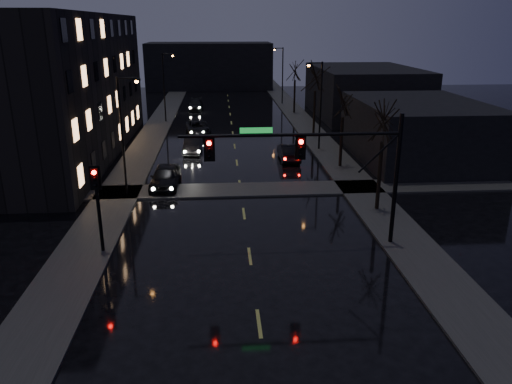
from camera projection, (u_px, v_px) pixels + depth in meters
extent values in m
plane|color=black|center=(263.00, 355.00, 17.68)|extent=(160.00, 160.00, 0.00)
cube|color=#2D2D2B|center=(149.00, 140.00, 50.15)|extent=(3.00, 140.00, 0.12)
cube|color=#2D2D2B|center=(316.00, 137.00, 51.32)|extent=(3.00, 140.00, 0.12)
cube|color=#2D2D2B|center=(241.00, 190.00, 35.14)|extent=(40.00, 3.00, 0.12)
cube|color=black|center=(43.00, 87.00, 42.97)|extent=(12.00, 30.00, 12.00)
cube|color=black|center=(418.00, 131.00, 42.52)|extent=(10.00, 14.00, 5.00)
cube|color=black|center=(364.00, 92.00, 63.25)|extent=(12.00, 18.00, 6.00)
cube|color=black|center=(209.00, 66.00, 89.90)|extent=(22.00, 10.00, 8.00)
cylinder|color=black|center=(396.00, 181.00, 25.59)|extent=(0.22, 0.22, 7.00)
cylinder|color=black|center=(291.00, 135.00, 24.41)|extent=(11.00, 0.16, 0.16)
cylinder|color=black|center=(379.00, 153.00, 25.04)|extent=(2.05, 0.10, 2.05)
cube|color=#0C591E|center=(256.00, 130.00, 24.21)|extent=(1.60, 0.04, 0.28)
cube|color=black|center=(209.00, 149.00, 24.34)|extent=(0.35, 0.28, 1.05)
sphere|color=#FF0705|center=(209.00, 143.00, 24.09)|extent=(0.22, 0.22, 0.22)
cube|color=black|center=(300.00, 148.00, 24.65)|extent=(0.35, 0.28, 1.05)
sphere|color=#FF0705|center=(301.00, 142.00, 24.40)|extent=(0.22, 0.22, 0.22)
cylinder|color=black|center=(99.00, 212.00, 24.97)|extent=(0.18, 0.18, 4.40)
cube|color=black|center=(95.00, 178.00, 24.39)|extent=(0.35, 0.28, 1.05)
sphere|color=#FF0705|center=(94.00, 173.00, 24.13)|extent=(0.22, 0.22, 0.22)
cylinder|color=black|center=(379.00, 177.00, 30.79)|extent=(0.24, 0.24, 4.40)
cylinder|color=black|center=(341.00, 143.00, 40.28)|extent=(0.24, 0.24, 4.12)
cylinder|color=black|center=(314.00, 114.00, 51.53)|extent=(0.24, 0.24, 4.68)
cylinder|color=black|center=(294.00, 97.00, 64.82)|extent=(0.24, 0.24, 4.29)
cylinder|color=black|center=(122.00, 138.00, 32.87)|extent=(0.16, 0.16, 8.00)
cylinder|color=black|center=(127.00, 78.00, 31.67)|extent=(1.20, 0.10, 0.10)
cube|color=black|center=(136.00, 79.00, 31.74)|extent=(0.50, 0.25, 0.15)
sphere|color=orange|center=(136.00, 81.00, 31.77)|extent=(0.28, 0.28, 0.28)
cylinder|color=black|center=(164.00, 88.00, 58.39)|extent=(0.16, 0.16, 8.00)
cylinder|color=black|center=(167.00, 54.00, 57.18)|extent=(1.20, 0.10, 0.10)
cube|color=black|center=(173.00, 55.00, 57.25)|extent=(0.50, 0.25, 0.15)
sphere|color=orange|center=(173.00, 56.00, 57.28)|extent=(0.28, 0.28, 0.28)
cylinder|color=black|center=(320.00, 107.00, 45.29)|extent=(0.16, 0.16, 8.00)
cylinder|color=black|center=(316.00, 63.00, 44.00)|extent=(1.20, 0.10, 0.10)
cube|color=black|center=(309.00, 64.00, 43.99)|extent=(0.50, 0.25, 0.15)
sphere|color=orange|center=(309.00, 65.00, 44.02)|extent=(0.28, 0.28, 0.28)
cylinder|color=black|center=(283.00, 76.00, 71.74)|extent=(0.16, 0.16, 8.00)
cylinder|color=black|center=(279.00, 48.00, 70.45)|extent=(1.20, 0.10, 0.10)
cube|color=black|center=(275.00, 49.00, 70.44)|extent=(0.50, 0.25, 0.15)
sphere|color=orange|center=(275.00, 50.00, 70.48)|extent=(0.28, 0.28, 0.28)
imported|color=black|center=(165.00, 177.00, 35.53)|extent=(2.13, 4.86, 1.63)
imported|color=black|center=(193.00, 145.00, 45.29)|extent=(1.67, 4.31, 1.40)
imported|color=black|center=(198.00, 128.00, 52.87)|extent=(2.97, 5.32, 1.41)
imported|color=black|center=(196.00, 105.00, 68.02)|extent=(1.97, 4.74, 1.37)
imported|color=black|center=(289.00, 152.00, 42.78)|extent=(1.58, 4.45, 1.46)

